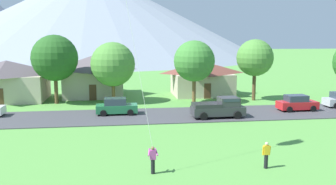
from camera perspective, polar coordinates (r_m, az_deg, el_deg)
name	(u,v)px	position (r m, az deg, el deg)	size (l,w,h in m)	color
road_strip	(147,116)	(38.50, -3.19, -3.52)	(160.00, 7.51, 0.08)	#424247
mountain_far_west_ridge	(92,14)	(146.43, -11.36, 11.57)	(125.62, 125.62, 31.81)	gray
house_leftmost	(94,75)	(52.06, -11.10, 2.65)	(8.23, 8.49, 5.47)	beige
house_left_center	(7,80)	(51.49, -23.09, 1.78)	(10.06, 7.79, 5.03)	beige
house_right_center	(202,78)	(51.79, 5.16, 2.27)	(8.40, 6.83, 4.65)	beige
tree_near_left	(194,61)	(44.90, 3.98, 4.74)	(4.88, 4.88, 7.56)	brown
tree_center	(113,64)	(45.98, -8.32, 4.23)	(5.35, 5.35, 7.35)	brown
tree_right_of_center	(55,58)	(46.69, -16.73, 5.00)	(5.48, 5.48, 8.22)	brown
tree_near_right	(255,58)	(48.37, 12.99, 5.11)	(4.58, 4.58, 7.66)	brown
parked_car_green_mid_east	(116,107)	(39.23, -7.80, -2.13)	(4.20, 2.09, 1.68)	#237042
parked_car_red_east_end	(297,103)	(43.12, 18.88, -1.54)	(4.25, 2.17, 1.68)	red
pickup_truck_charcoal_west_side	(219,108)	(37.74, 7.73, -2.26)	(5.25, 2.42, 1.99)	#333338
watcher_person	(266,155)	(24.36, 14.61, -9.05)	(0.56, 0.24, 1.68)	black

